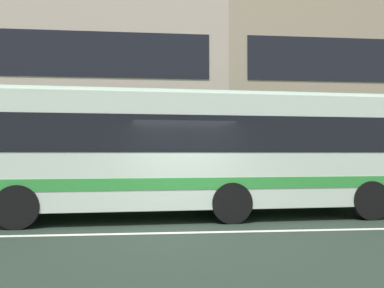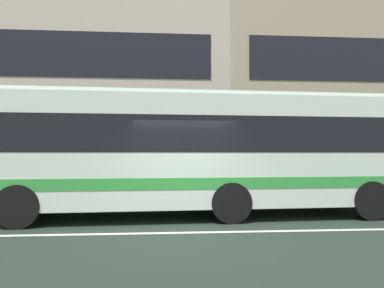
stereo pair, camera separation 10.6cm
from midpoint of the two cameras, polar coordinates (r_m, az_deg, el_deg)
name	(u,v)px [view 1 (the left image)]	position (r m, az deg, el deg)	size (l,w,h in m)	color
ground_plane	(189,233)	(7.70, -0.94, -14.36)	(160.00, 160.00, 0.00)	#243228
lane_centre_line	(189,233)	(7.70, -0.94, -14.33)	(60.00, 0.16, 0.01)	silver
hedge_row_far	(79,185)	(13.25, -18.33, -6.34)	(21.61, 1.10, 1.18)	#29742B
apartment_block_left	(15,91)	(24.79, -27.15, 7.79)	(25.20, 10.81, 11.36)	#C3B09D
transit_bus	(198,150)	(9.59, 0.73, -0.94)	(10.73, 2.99, 3.29)	silver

